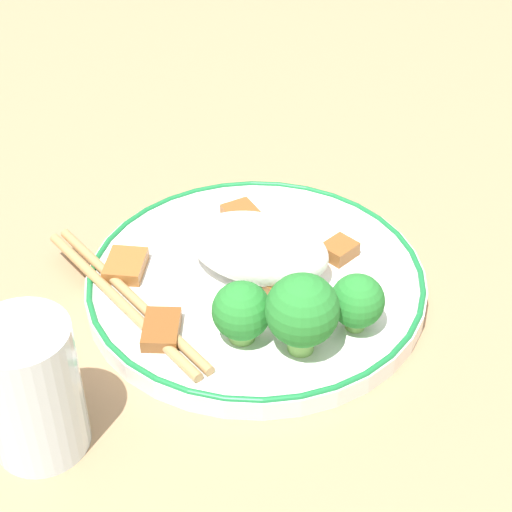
% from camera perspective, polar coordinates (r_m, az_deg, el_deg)
% --- Properties ---
extents(ground_plane, '(3.00, 3.00, 0.00)m').
position_cam_1_polar(ground_plane, '(0.69, -0.00, -2.37)').
color(ground_plane, '#9E7A56').
extents(plate, '(0.27, 0.27, 0.02)m').
position_cam_1_polar(plate, '(0.68, -0.00, -1.73)').
color(plate, white).
rests_on(plate, ground_plane).
extents(rice_mound, '(0.11, 0.07, 0.05)m').
position_cam_1_polar(rice_mound, '(0.67, -0.02, 0.56)').
color(rice_mound, white).
rests_on(rice_mound, plate).
extents(broccoli_back_left, '(0.04, 0.04, 0.05)m').
position_cam_1_polar(broccoli_back_left, '(0.61, -0.96, -3.73)').
color(broccoli_back_left, '#7FB756').
rests_on(broccoli_back_left, plate).
extents(broccoli_back_center, '(0.05, 0.05, 0.06)m').
position_cam_1_polar(broccoli_back_center, '(0.59, 3.10, -3.71)').
color(broccoli_back_center, '#7FB756').
rests_on(broccoli_back_center, plate).
extents(broccoli_back_right, '(0.04, 0.04, 0.05)m').
position_cam_1_polar(broccoli_back_right, '(0.62, 6.77, -3.03)').
color(broccoli_back_right, '#7FB756').
rests_on(broccoli_back_right, plate).
extents(meat_near_front, '(0.03, 0.03, 0.01)m').
position_cam_1_polar(meat_near_front, '(0.65, 1.85, -2.30)').
color(meat_near_front, brown).
rests_on(meat_near_front, plate).
extents(meat_near_left, '(0.04, 0.04, 0.01)m').
position_cam_1_polar(meat_near_left, '(0.73, -0.91, 2.73)').
color(meat_near_left, brown).
rests_on(meat_near_left, plate).
extents(meat_near_right, '(0.04, 0.04, 0.01)m').
position_cam_1_polar(meat_near_right, '(0.69, -8.68, -0.63)').
color(meat_near_right, '#995B28').
rests_on(meat_near_right, plate).
extents(meat_near_back, '(0.03, 0.03, 0.01)m').
position_cam_1_polar(meat_near_back, '(0.70, 5.58, 0.40)').
color(meat_near_back, brown).
rests_on(meat_near_back, plate).
extents(meat_on_rice_edge, '(0.04, 0.05, 0.01)m').
position_cam_1_polar(meat_on_rice_edge, '(0.63, -6.32, -4.90)').
color(meat_on_rice_edge, brown).
rests_on(meat_on_rice_edge, plate).
extents(chopsticks, '(0.18, 0.12, 0.01)m').
position_cam_1_polar(chopsticks, '(0.66, -8.71, -2.82)').
color(chopsticks, '#AD8451').
rests_on(chopsticks, plate).
extents(drinking_glass, '(0.06, 0.06, 0.10)m').
position_cam_1_polar(drinking_glass, '(0.56, -14.72, -8.59)').
color(drinking_glass, silver).
rests_on(drinking_glass, ground_plane).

